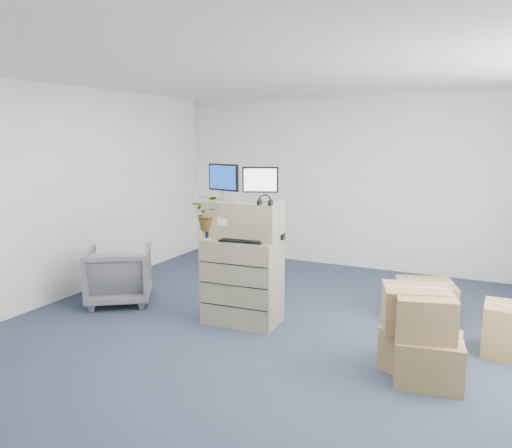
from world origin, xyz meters
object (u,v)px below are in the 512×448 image
object	(u,v)px
water_bottle	(251,228)
potted_plant	(210,218)
keyboard	(242,240)
monitor_left	(223,180)
office_chair	(119,272)
filing_cabinet_lower	(242,281)
monitor_right	(260,183)

from	to	relation	value
water_bottle	potted_plant	xyz separation A→B (m)	(-0.43, -0.19, 0.12)
water_bottle	keyboard	bearing A→B (deg)	-93.19
water_bottle	potted_plant	size ratio (longest dim) A/B	0.54
monitor_left	water_bottle	bearing A→B (deg)	27.01
water_bottle	office_chair	world-z (taller)	water_bottle
office_chair	potted_plant	bearing A→B (deg)	144.32
office_chair	filing_cabinet_lower	bearing A→B (deg)	148.06
monitor_right	filing_cabinet_lower	bearing A→B (deg)	174.84
water_bottle	filing_cabinet_lower	bearing A→B (deg)	-131.93
keyboard	potted_plant	xyz separation A→B (m)	(-0.42, 0.02, 0.22)
water_bottle	office_chair	xyz separation A→B (m)	(-1.85, -0.14, -0.70)
monitor_right	office_chair	xyz separation A→B (m)	(-1.97, -0.12, -1.23)
filing_cabinet_lower	office_chair	distance (m)	1.78
keyboard	potted_plant	world-z (taller)	potted_plant
filing_cabinet_lower	office_chair	bearing A→B (deg)	178.55
water_bottle	potted_plant	distance (m)	0.49
monitor_right	keyboard	xyz separation A→B (m)	(-0.13, -0.18, -0.63)
filing_cabinet_lower	monitor_right	distance (m)	1.16
monitor_left	water_bottle	size ratio (longest dim) A/B	1.85
monitor_right	keyboard	size ratio (longest dim) A/B	0.80
monitor_right	office_chair	world-z (taller)	monitor_right
monitor_left	water_bottle	xyz separation A→B (m)	(0.31, 0.08, -0.55)
filing_cabinet_lower	water_bottle	size ratio (longest dim) A/B	4.33
water_bottle	monitor_left	bearing A→B (deg)	-165.46
water_bottle	office_chair	size ratio (longest dim) A/B	0.28
filing_cabinet_lower	monitor_left	xyz separation A→B (m)	(-0.24, 0.00, 1.15)
potted_plant	office_chair	size ratio (longest dim) A/B	0.53
filing_cabinet_lower	monitor_right	world-z (taller)	monitor_right
potted_plant	office_chair	distance (m)	1.64
keyboard	water_bottle	distance (m)	0.23
monitor_right	water_bottle	bearing A→B (deg)	147.54
filing_cabinet_lower	monitor_right	bearing A→B (deg)	13.75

